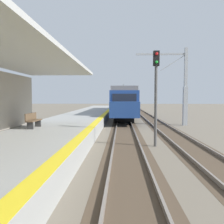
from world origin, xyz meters
TOP-DOWN VIEW (x-y plane):
  - station_platform at (-2.50, 16.00)m, footprint 5.00×80.00m
  - track_pair_nearest_platform at (1.90, 20.00)m, footprint 2.34×120.00m
  - track_pair_middle at (5.30, 20.00)m, footprint 2.34×120.00m
  - approaching_train at (1.90, 33.13)m, footprint 2.93×19.60m
  - rail_signal_post at (3.48, 15.05)m, footprint 0.32×0.34m
  - catenary_pylon_far_side at (7.51, 24.94)m, footprint 5.00×0.40m
  - platform_bench at (-3.62, 15.73)m, footprint 0.45×1.60m

SIDE VIEW (x-z plane):
  - track_pair_nearest_platform at x=1.90m, z-range -0.03..0.13m
  - track_pair_middle at x=5.30m, z-range -0.03..0.13m
  - station_platform at x=-2.50m, z-range 0.00..0.90m
  - platform_bench at x=-3.62m, z-range 0.93..1.81m
  - approaching_train at x=1.90m, z-range -0.20..4.56m
  - rail_signal_post at x=3.48m, z-range 0.59..5.79m
  - catenary_pylon_far_side at x=7.51m, z-range -0.15..7.35m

